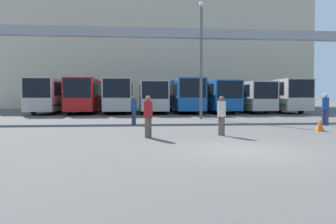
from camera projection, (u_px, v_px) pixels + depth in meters
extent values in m
plane|color=#514F4C|center=(245.00, 151.00, 9.93)|extent=(200.00, 200.00, 0.00)
cube|color=beige|center=(157.00, 55.00, 51.37)|extent=(45.10, 12.00, 16.40)
cube|color=gray|center=(178.00, 34.00, 25.75)|extent=(32.73, 0.80, 0.70)
cube|color=beige|center=(55.00, 95.00, 33.33)|extent=(2.47, 12.24, 2.92)
cube|color=black|center=(36.00, 88.00, 27.24)|extent=(2.27, 0.06, 1.64)
cube|color=black|center=(55.00, 90.00, 33.30)|extent=(2.50, 10.40, 1.23)
cube|color=#268C4C|center=(55.00, 104.00, 33.37)|extent=(2.50, 11.63, 0.24)
cylinder|color=black|center=(34.00, 109.00, 29.88)|extent=(0.28, 1.05, 1.05)
cylinder|color=black|center=(58.00, 109.00, 30.08)|extent=(0.28, 1.05, 1.05)
cylinder|color=black|center=(53.00, 106.00, 36.69)|extent=(0.28, 1.05, 1.05)
cylinder|color=black|center=(72.00, 106.00, 36.90)|extent=(0.28, 1.05, 1.05)
cube|color=red|center=(87.00, 95.00, 33.21)|extent=(2.50, 11.38, 2.94)
cube|color=black|center=(77.00, 88.00, 27.55)|extent=(2.30, 0.06, 1.65)
cube|color=black|center=(87.00, 89.00, 33.19)|extent=(2.53, 9.67, 1.23)
cube|color=red|center=(87.00, 104.00, 33.26)|extent=(2.53, 10.81, 0.24)
cylinder|color=black|center=(70.00, 109.00, 30.01)|extent=(0.28, 0.93, 0.93)
cylinder|color=black|center=(94.00, 109.00, 30.22)|extent=(0.28, 0.93, 0.93)
cylinder|color=black|center=(81.00, 107.00, 36.34)|extent=(0.28, 0.93, 0.93)
cylinder|color=black|center=(101.00, 107.00, 36.55)|extent=(0.28, 0.93, 0.93)
cube|color=beige|center=(120.00, 95.00, 33.01)|extent=(2.52, 10.32, 2.92)
cube|color=black|center=(116.00, 88.00, 27.87)|extent=(2.32, 0.06, 1.64)
cube|color=black|center=(120.00, 89.00, 32.98)|extent=(2.55, 8.77, 1.23)
cube|color=orange|center=(120.00, 104.00, 33.05)|extent=(2.55, 9.80, 0.24)
cylinder|color=black|center=(106.00, 109.00, 30.09)|extent=(0.28, 1.03, 1.03)
cylinder|color=black|center=(130.00, 109.00, 30.30)|extent=(0.28, 1.03, 1.03)
cylinder|color=black|center=(111.00, 107.00, 35.84)|extent=(0.28, 1.03, 1.03)
cylinder|color=black|center=(131.00, 107.00, 36.05)|extent=(0.28, 1.03, 1.03)
cube|color=beige|center=(152.00, 96.00, 33.44)|extent=(2.49, 10.54, 2.71)
cube|color=black|center=(155.00, 90.00, 28.20)|extent=(2.29, 0.06, 1.52)
cube|color=black|center=(152.00, 91.00, 33.42)|extent=(2.52, 8.96, 1.14)
cube|color=red|center=(152.00, 104.00, 33.48)|extent=(2.52, 10.01, 0.24)
cylinder|color=black|center=(142.00, 109.00, 30.46)|extent=(0.28, 0.92, 0.92)
cylinder|color=black|center=(165.00, 109.00, 30.67)|extent=(0.28, 0.92, 0.92)
cylinder|color=black|center=(141.00, 107.00, 36.33)|extent=(0.28, 0.92, 0.92)
cylinder|color=black|center=(161.00, 107.00, 36.54)|extent=(0.28, 0.92, 0.92)
cube|color=#1959A5|center=(185.00, 95.00, 33.52)|extent=(2.54, 10.07, 2.97)
cube|color=black|center=(193.00, 88.00, 28.51)|extent=(2.33, 0.06, 1.67)
cube|color=black|center=(185.00, 89.00, 33.49)|extent=(2.57, 8.56, 1.25)
cube|color=#1966B2|center=(184.00, 104.00, 33.56)|extent=(2.57, 9.57, 0.24)
cylinder|color=black|center=(177.00, 109.00, 30.67)|extent=(0.28, 0.97, 0.97)
cylinder|color=black|center=(200.00, 109.00, 30.89)|extent=(0.28, 0.97, 0.97)
cylinder|color=black|center=(171.00, 107.00, 36.28)|extent=(0.28, 0.97, 0.97)
cylinder|color=black|center=(191.00, 107.00, 36.49)|extent=(0.28, 0.97, 0.97)
cube|color=#1959A5|center=(214.00, 96.00, 34.86)|extent=(2.51, 12.12, 2.78)
cube|color=black|center=(230.00, 90.00, 28.83)|extent=(2.31, 0.06, 1.56)
cube|color=black|center=(214.00, 91.00, 34.84)|extent=(2.54, 10.30, 1.17)
cube|color=#1966B2|center=(214.00, 104.00, 34.91)|extent=(2.54, 11.52, 0.24)
cylinder|color=black|center=(211.00, 108.00, 31.44)|extent=(0.28, 1.02, 1.02)
cylinder|color=black|center=(233.00, 108.00, 31.65)|extent=(0.28, 1.02, 1.02)
cylinder|color=black|center=(198.00, 106.00, 38.19)|extent=(0.28, 1.02, 1.02)
cylinder|color=black|center=(216.00, 106.00, 38.40)|extent=(0.28, 1.02, 1.02)
cube|color=beige|center=(245.00, 96.00, 34.92)|extent=(2.42, 11.60, 2.70)
cube|color=black|center=(266.00, 90.00, 29.15)|extent=(2.23, 0.06, 1.51)
cube|color=black|center=(245.00, 91.00, 34.90)|extent=(2.45, 9.86, 1.13)
cube|color=orange|center=(245.00, 104.00, 34.96)|extent=(2.45, 11.02, 0.24)
cylinder|color=black|center=(245.00, 108.00, 31.65)|extent=(0.28, 1.04, 1.04)
cylinder|color=black|center=(266.00, 108.00, 31.85)|extent=(0.28, 1.04, 1.04)
cylinder|color=black|center=(227.00, 106.00, 38.10)|extent=(0.28, 1.04, 1.04)
cylinder|color=black|center=(244.00, 106.00, 38.31)|extent=(0.28, 1.04, 1.04)
cube|color=beige|center=(277.00, 95.00, 34.54)|extent=(2.59, 10.21, 2.94)
cube|color=black|center=(302.00, 88.00, 29.46)|extent=(2.38, 0.06, 1.65)
cube|color=black|center=(277.00, 90.00, 34.52)|extent=(2.62, 8.67, 1.24)
cube|color=#268C4C|center=(277.00, 104.00, 34.59)|extent=(2.62, 9.70, 0.24)
cylinder|color=black|center=(278.00, 108.00, 31.65)|extent=(0.28, 0.99, 0.99)
cylinder|color=black|center=(301.00, 108.00, 31.87)|extent=(0.28, 0.99, 0.99)
cylinder|color=black|center=(257.00, 107.00, 37.34)|extent=(0.28, 0.99, 0.99)
cylinder|color=black|center=(276.00, 106.00, 37.56)|extent=(0.28, 0.99, 0.99)
cylinder|color=brown|center=(223.00, 126.00, 13.74)|extent=(0.18, 0.18, 0.79)
cylinder|color=brown|center=(220.00, 126.00, 13.88)|extent=(0.18, 0.18, 0.79)
cylinder|color=beige|center=(222.00, 109.00, 13.78)|extent=(0.35, 0.35, 0.66)
sphere|color=brown|center=(222.00, 99.00, 13.76)|extent=(0.21, 0.21, 0.21)
cylinder|color=navy|center=(324.00, 118.00, 18.73)|extent=(0.20, 0.20, 0.87)
cylinder|color=navy|center=(327.00, 118.00, 18.60)|extent=(0.20, 0.20, 0.87)
cylinder|color=navy|center=(326.00, 104.00, 18.62)|extent=(0.38, 0.38, 0.72)
sphere|color=beige|center=(326.00, 95.00, 18.60)|extent=(0.24, 0.24, 0.24)
cylinder|color=brown|center=(149.00, 128.00, 13.15)|extent=(0.18, 0.18, 0.80)
cylinder|color=brown|center=(147.00, 128.00, 13.02)|extent=(0.18, 0.18, 0.80)
cylinder|color=#A5191E|center=(148.00, 109.00, 13.05)|extent=(0.35, 0.35, 0.67)
sphere|color=#8C6647|center=(148.00, 98.00, 13.03)|extent=(0.22, 0.22, 0.22)
cylinder|color=navy|center=(133.00, 118.00, 19.18)|extent=(0.18, 0.18, 0.79)
cylinder|color=navy|center=(134.00, 118.00, 19.04)|extent=(0.18, 0.18, 0.79)
cylinder|color=navy|center=(134.00, 106.00, 19.08)|extent=(0.34, 0.34, 0.65)
sphere|color=brown|center=(134.00, 98.00, 19.06)|extent=(0.21, 0.21, 0.21)
cone|color=orange|center=(320.00, 125.00, 15.49)|extent=(0.40, 0.40, 0.57)
cylinder|color=#595B60|center=(201.00, 63.00, 24.01)|extent=(0.20, 0.20, 8.21)
sphere|color=beige|center=(201.00, 4.00, 23.81)|extent=(0.36, 0.36, 0.36)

